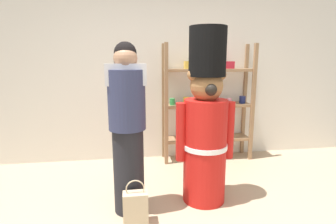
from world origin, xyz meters
The scene contains 5 objects.
back_wall centered at (0.00, 2.20, 1.30)m, with size 6.40×0.12×2.60m, color silver.
merchandise_shelf centered at (0.69, 1.98, 0.87)m, with size 1.35×0.35×1.74m.
teddy_bear_guard centered at (0.30, 0.77, 0.84)m, with size 0.63×0.47×1.83m.
person_shopper centered at (-0.50, 0.67, 0.87)m, with size 0.37×0.36×1.68m.
shopping_bag centered at (-0.45, 0.44, 0.16)m, with size 0.23×0.13×0.43m.
Camera 1 is at (-0.48, -1.85, 1.52)m, focal length 28.51 mm.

